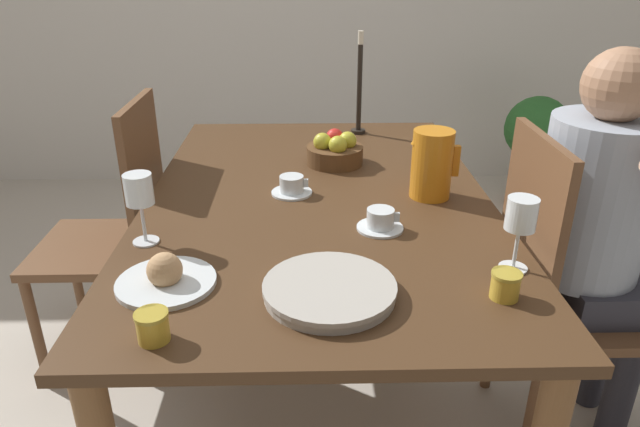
% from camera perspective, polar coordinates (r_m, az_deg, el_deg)
% --- Properties ---
extents(ground_plane, '(20.00, 20.00, 0.00)m').
position_cam_1_polar(ground_plane, '(2.14, -0.16, -16.47)').
color(ground_plane, beige).
extents(dining_table, '(1.04, 1.61, 0.73)m').
position_cam_1_polar(dining_table, '(1.79, -0.19, -0.93)').
color(dining_table, '#472D19').
rests_on(dining_table, ground_plane).
extents(chair_person_side, '(0.42, 0.42, 0.98)m').
position_cam_1_polar(chair_person_side, '(1.81, 22.95, -7.02)').
color(chair_person_side, brown).
rests_on(chair_person_side, ground_plane).
extents(chair_opposite, '(0.42, 0.42, 0.98)m').
position_cam_1_polar(chair_opposite, '(2.12, -19.60, -1.69)').
color(chair_opposite, brown).
rests_on(chair_opposite, ground_plane).
extents(person_seated, '(0.39, 0.41, 1.20)m').
position_cam_1_polar(person_seated, '(1.78, 26.40, -0.97)').
color(person_seated, '#33333D').
rests_on(person_seated, ground_plane).
extents(red_pitcher, '(0.15, 0.12, 0.21)m').
position_cam_1_polar(red_pitcher, '(1.74, 11.12, 4.91)').
color(red_pitcher, orange).
rests_on(red_pitcher, dining_table).
extents(wine_glass_water, '(0.07, 0.07, 0.18)m').
position_cam_1_polar(wine_glass_water, '(1.36, 19.46, -0.39)').
color(wine_glass_water, white).
rests_on(wine_glass_water, dining_table).
extents(wine_glass_juice, '(0.07, 0.07, 0.19)m').
position_cam_1_polar(wine_glass_juice, '(1.48, -17.62, 1.91)').
color(wine_glass_juice, white).
rests_on(wine_glass_juice, dining_table).
extents(teacup_near_person, '(0.13, 0.13, 0.06)m').
position_cam_1_polar(teacup_near_person, '(1.53, 6.06, -0.73)').
color(teacup_near_person, silver).
rests_on(teacup_near_person, dining_table).
extents(teacup_across, '(0.13, 0.13, 0.06)m').
position_cam_1_polar(teacup_across, '(1.75, -2.84, 2.73)').
color(teacup_across, silver).
rests_on(teacup_across, dining_table).
extents(serving_tray, '(0.29, 0.29, 0.03)m').
position_cam_1_polar(serving_tray, '(1.24, 0.96, -7.65)').
color(serving_tray, '#B7B2A8').
rests_on(serving_tray, dining_table).
extents(bread_plate, '(0.22, 0.22, 0.08)m').
position_cam_1_polar(bread_plate, '(1.32, -15.19, -6.12)').
color(bread_plate, silver).
rests_on(bread_plate, dining_table).
extents(jam_jar_amber, '(0.07, 0.07, 0.06)m').
position_cam_1_polar(jam_jar_amber, '(1.29, 18.06, -6.70)').
color(jam_jar_amber, gold).
rests_on(jam_jar_amber, dining_table).
extents(jam_jar_red, '(0.07, 0.07, 0.06)m').
position_cam_1_polar(jam_jar_red, '(1.15, -16.41, -10.65)').
color(jam_jar_red, gold).
rests_on(jam_jar_red, dining_table).
extents(fruit_bowl, '(0.20, 0.20, 0.11)m').
position_cam_1_polar(fruit_bowl, '(2.00, 1.51, 6.27)').
color(fruit_bowl, brown).
rests_on(fruit_bowl, dining_table).
extents(candlestick_tall, '(0.06, 0.06, 0.40)m').
position_cam_1_polar(candlestick_tall, '(2.33, 3.94, 11.91)').
color(candlestick_tall, black).
rests_on(candlestick_tall, dining_table).
extents(potted_plant, '(0.37, 0.37, 0.67)m').
position_cam_1_polar(potted_plant, '(3.54, 20.73, 6.82)').
color(potted_plant, '#A8603D').
rests_on(potted_plant, ground_plane).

